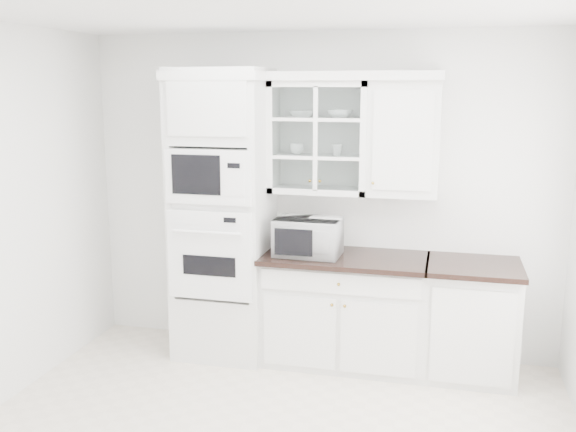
# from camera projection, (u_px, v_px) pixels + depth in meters

# --- Properties ---
(room_shell) EXTENTS (4.00, 3.50, 2.70)m
(room_shell) POSITION_uv_depth(u_px,v_px,m) (280.00, 162.00, 4.10)
(room_shell) COLOR white
(room_shell) RESTS_ON ground
(oven_column) EXTENTS (0.76, 0.68, 2.40)m
(oven_column) POSITION_uv_depth(u_px,v_px,m) (223.00, 216.00, 5.33)
(oven_column) COLOR silver
(oven_column) RESTS_ON ground
(base_cabinet_run) EXTENTS (1.32, 0.67, 0.92)m
(base_cabinet_run) POSITION_uv_depth(u_px,v_px,m) (345.00, 309.00, 5.26)
(base_cabinet_run) COLOR silver
(base_cabinet_run) RESTS_ON ground
(extra_base_cabinet) EXTENTS (0.72, 0.67, 0.92)m
(extra_base_cabinet) POSITION_uv_depth(u_px,v_px,m) (471.00, 319.00, 5.02)
(extra_base_cabinet) COLOR silver
(extra_base_cabinet) RESTS_ON ground
(upper_cabinet_glass) EXTENTS (0.80, 0.33, 0.90)m
(upper_cabinet_glass) POSITION_uv_depth(u_px,v_px,m) (320.00, 137.00, 5.18)
(upper_cabinet_glass) COLOR silver
(upper_cabinet_glass) RESTS_ON room_shell
(upper_cabinet_solid) EXTENTS (0.55, 0.33, 0.90)m
(upper_cabinet_solid) POSITION_uv_depth(u_px,v_px,m) (404.00, 139.00, 5.02)
(upper_cabinet_solid) COLOR silver
(upper_cabinet_solid) RESTS_ON room_shell
(crown_molding) EXTENTS (2.14, 0.38, 0.07)m
(crown_molding) POSITION_uv_depth(u_px,v_px,m) (307.00, 76.00, 5.08)
(crown_molding) COLOR white
(crown_molding) RESTS_ON room_shell
(countertop_microwave) EXTENTS (0.53, 0.45, 0.30)m
(countertop_microwave) POSITION_uv_depth(u_px,v_px,m) (309.00, 236.00, 5.16)
(countertop_microwave) COLOR white
(countertop_microwave) RESTS_ON base_cabinet_run
(bowl_a) EXTENTS (0.24, 0.24, 0.06)m
(bowl_a) POSITION_uv_depth(u_px,v_px,m) (303.00, 114.00, 5.16)
(bowl_a) COLOR white
(bowl_a) RESTS_ON upper_cabinet_glass
(bowl_b) EXTENTS (0.25, 0.25, 0.06)m
(bowl_b) POSITION_uv_depth(u_px,v_px,m) (340.00, 114.00, 5.09)
(bowl_b) COLOR white
(bowl_b) RESTS_ON upper_cabinet_glass
(cup_a) EXTENTS (0.13, 0.13, 0.09)m
(cup_a) POSITION_uv_depth(u_px,v_px,m) (297.00, 149.00, 5.24)
(cup_a) COLOR white
(cup_a) RESTS_ON upper_cabinet_glass
(cup_b) EXTENTS (0.12, 0.12, 0.09)m
(cup_b) POSITION_uv_depth(u_px,v_px,m) (337.00, 150.00, 5.15)
(cup_b) COLOR white
(cup_b) RESTS_ON upper_cabinet_glass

